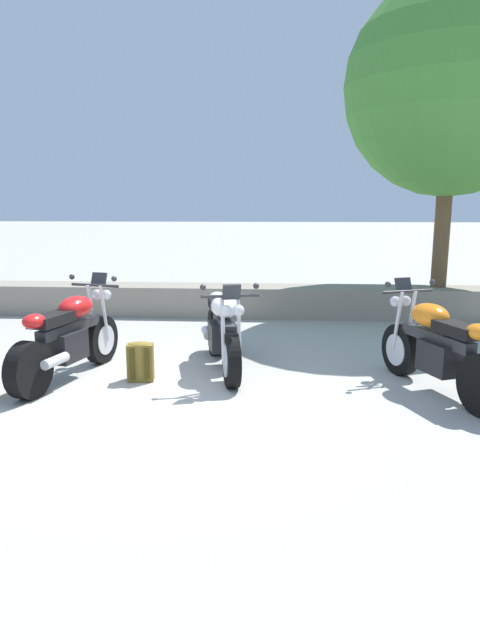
{
  "coord_description": "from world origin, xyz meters",
  "views": [
    {
      "loc": [
        1.32,
        -5.49,
        2.03
      ],
      "look_at": [
        0.83,
        1.2,
        0.65
      ],
      "focal_mm": 31.68,
      "sensor_mm": 36.0,
      "label": 1
    }
  ],
  "objects_px": {
    "motorcycle_red_near_left": "(69,338)",
    "rider_backpack": "(140,360)",
    "motorcycle_orange_far_right": "(438,349)",
    "motorcycle_white_centre": "(223,332)",
    "leafy_tree_mid_left": "(465,91)"
  },
  "relations": [
    {
      "from": "motorcycle_orange_far_right",
      "to": "leafy_tree_mid_left",
      "type": "relative_size",
      "value": 0.37
    },
    {
      "from": "motorcycle_white_centre",
      "to": "motorcycle_red_near_left",
      "type": "bearing_deg",
      "value": -164.61
    },
    {
      "from": "motorcycle_red_near_left",
      "to": "motorcycle_orange_far_right",
      "type": "distance_m",
      "value": 4.19
    },
    {
      "from": "motorcycle_white_centre",
      "to": "motorcycle_orange_far_right",
      "type": "bearing_deg",
      "value": -15.88
    },
    {
      "from": "rider_backpack",
      "to": "leafy_tree_mid_left",
      "type": "relative_size",
      "value": 0.09
    },
    {
      "from": "motorcycle_red_near_left",
      "to": "motorcycle_white_centre",
      "type": "height_order",
      "value": "same"
    },
    {
      "from": "motorcycle_orange_far_right",
      "to": "rider_backpack",
      "type": "height_order",
      "value": "motorcycle_orange_far_right"
    },
    {
      "from": "motorcycle_red_near_left",
      "to": "motorcycle_orange_far_right",
      "type": "relative_size",
      "value": 1.03
    },
    {
      "from": "rider_backpack",
      "to": "motorcycle_red_near_left",
      "type": "bearing_deg",
      "value": 177.67
    },
    {
      "from": "rider_backpack",
      "to": "leafy_tree_mid_left",
      "type": "distance_m",
      "value": 7.22
    },
    {
      "from": "motorcycle_red_near_left",
      "to": "leafy_tree_mid_left",
      "type": "bearing_deg",
      "value": 36.42
    },
    {
      "from": "motorcycle_red_near_left",
      "to": "rider_backpack",
      "type": "xyz_separation_m",
      "value": [
        0.85,
        -0.03,
        -0.24
      ]
    },
    {
      "from": "motorcycle_white_centre",
      "to": "rider_backpack",
      "type": "distance_m",
      "value": 1.08
    },
    {
      "from": "motorcycle_orange_far_right",
      "to": "rider_backpack",
      "type": "bearing_deg",
      "value": 177.15
    },
    {
      "from": "leafy_tree_mid_left",
      "to": "motorcycle_red_near_left",
      "type": "bearing_deg",
      "value": -143.58
    }
  ]
}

